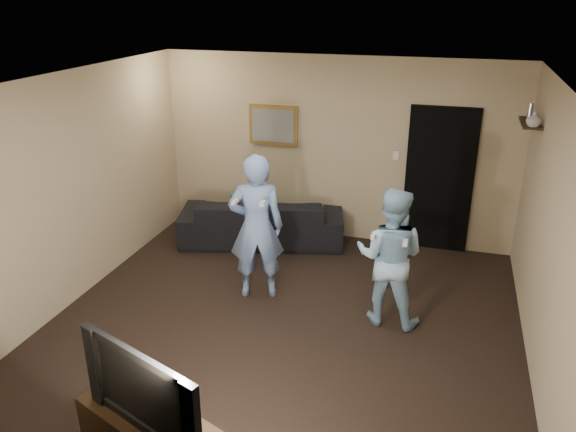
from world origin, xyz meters
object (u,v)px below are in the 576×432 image
(television, at_px, (153,384))
(wii_player_right, at_px, (390,257))
(sofa, at_px, (262,219))
(wii_player_left, at_px, (256,227))

(television, xyz_separation_m, wii_player_right, (1.34, 2.63, -0.06))
(sofa, distance_m, wii_player_right, 2.59)
(sofa, xyz_separation_m, wii_player_right, (1.99, -1.60, 0.43))
(television, xyz_separation_m, wii_player_left, (-0.21, 2.77, 0.04))
(television, height_order, wii_player_left, wii_player_left)
(television, height_order, wii_player_right, wii_player_right)
(wii_player_left, bearing_deg, wii_player_right, -5.09)
(sofa, relative_size, television, 1.99)
(sofa, distance_m, wii_player_left, 1.61)
(wii_player_right, bearing_deg, wii_player_left, 174.91)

